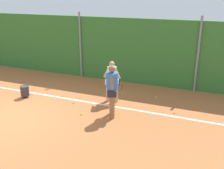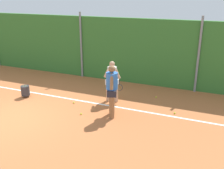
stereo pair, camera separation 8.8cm
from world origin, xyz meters
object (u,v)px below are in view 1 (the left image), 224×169
Objects in this scene: tennis_ball_0 at (175,113)px; tennis_ball_5 at (156,97)px; ball_hopper at (25,91)px; tennis_ball_1 at (81,114)px; tennis_ball_3 at (74,103)px; player_foreground_near at (112,88)px; player_midcourt at (112,79)px.

tennis_ball_0 is 1.00× the size of tennis_ball_5.
ball_hopper reaches higher than tennis_ball_1.
tennis_ball_1 is at bearing -156.49° from tennis_ball_0.
tennis_ball_1 is at bearing -45.62° from tennis_ball_3.
player_foreground_near is at bearing -3.48° from ball_hopper.
tennis_ball_0 is (2.61, -0.21, -0.92)m from player_midcourt.
ball_hopper is at bearing -113.90° from player_foreground_near.
ball_hopper is at bearing -171.30° from player_midcourt.
ball_hopper is at bearing 168.70° from tennis_ball_1.
tennis_ball_1 is at bearing -11.30° from ball_hopper.
player_foreground_near is 28.92× the size of tennis_ball_0.
tennis_ball_0 is 1.00× the size of tennis_ball_3.
tennis_ball_5 is at bearing 128.38° from tennis_ball_0.
tennis_ball_5 is (5.25, 2.05, -0.26)m from ball_hopper.
player_foreground_near reaches higher than player_midcourt.
tennis_ball_3 is (2.27, 0.18, -0.26)m from ball_hopper.
tennis_ball_5 is at bearing 21.32° from ball_hopper.
player_foreground_near is 1.35m from player_midcourt.
player_midcourt reaches higher than ball_hopper.
player_midcourt is at bearing 15.28° from ball_hopper.
player_foreground_near is 2.18m from tennis_ball_3.
player_foreground_near is 28.92× the size of tennis_ball_3.
tennis_ball_3 is (-3.97, -0.60, 0.00)m from tennis_ball_0.
ball_hopper is 7.78× the size of tennis_ball_5.
tennis_ball_0 is at bearing 23.51° from tennis_ball_1.
player_foreground_near is at bearing -74.70° from player_midcourt.
ball_hopper is 7.78× the size of tennis_ball_0.
tennis_ball_0 is (6.25, 0.78, -0.26)m from ball_hopper.
tennis_ball_3 is (-1.86, 0.43, -1.04)m from player_foreground_near.
player_foreground_near is 28.92× the size of tennis_ball_5.
tennis_ball_0 and tennis_ball_5 have the same top height.
player_foreground_near is 4.22m from ball_hopper.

